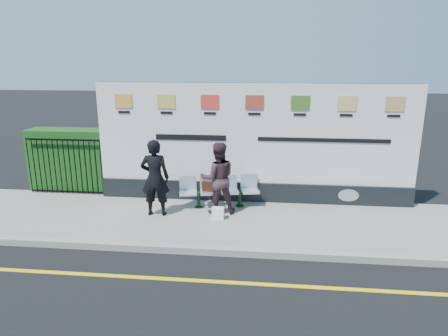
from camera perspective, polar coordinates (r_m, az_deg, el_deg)
name	(u,v)px	position (r m, az deg, el deg)	size (l,w,h in m)	color
ground	(215,282)	(7.13, -1.23, -15.95)	(80.00, 80.00, 0.00)	black
pavement	(229,221)	(9.31, 0.70, -7.64)	(14.00, 3.00, 0.12)	gray
kerb	(222,251)	(7.96, -0.32, -11.79)	(14.00, 0.18, 0.14)	gray
yellow_line	(215,282)	(7.12, -1.23, -15.93)	(14.00, 0.10, 0.01)	yellow
billboard	(254,152)	(10.15, 4.25, 2.34)	(8.00, 0.30, 3.00)	black
hedge	(73,159)	(11.96, -20.82, 1.16)	(2.35, 0.70, 1.70)	#194B16
railing	(65,166)	(11.59, -21.75, 0.22)	(2.05, 0.06, 1.54)	black
bench	(219,199)	(9.96, -0.67, -4.42)	(1.96, 0.52, 0.42)	silver
woman_left	(155,178)	(9.40, -9.83, -1.39)	(0.66, 0.44, 1.82)	black
woman_right	(218,178)	(9.39, -0.87, -1.47)	(0.84, 0.65, 1.72)	#39252A
handbag_brown	(209,186)	(9.83, -2.17, -2.62)	(0.32, 0.14, 0.25)	black
carrier_bag_white	(218,213)	(9.26, -0.86, -6.47)	(0.27, 0.16, 0.27)	white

